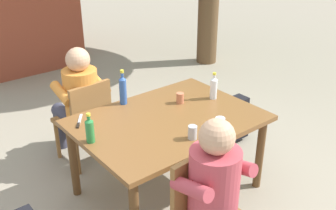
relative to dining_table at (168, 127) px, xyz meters
name	(u,v)px	position (x,y,z in m)	size (l,w,h in m)	color
ground_plane	(168,189)	(0.00, 0.00, -0.64)	(24.00, 24.00, 0.00)	gray
dining_table	(168,127)	(0.00, 0.00, 0.00)	(1.49, 1.08, 0.73)	brown
chair_far_left	(86,118)	(-0.33, 0.84, -0.15)	(0.47, 0.47, 0.87)	olive
person_in_white_shirt	(222,200)	(-0.33, -0.95, 0.01)	(0.47, 0.61, 1.18)	#B7424C
person_in_plaid_shirt	(78,99)	(-0.33, 0.95, 0.01)	(0.47, 0.61, 1.18)	orange
bottle_blue	(123,89)	(-0.13, 0.46, 0.22)	(0.06, 0.06, 0.32)	#2D56A3
bottle_green	(90,130)	(-0.68, 0.06, 0.18)	(0.06, 0.06, 0.23)	#287A38
bottle_clear	(214,87)	(0.57, 0.05, 0.19)	(0.06, 0.06, 0.25)	white
cup_steel	(193,132)	(-0.06, -0.37, 0.13)	(0.07, 0.07, 0.10)	#B2B7BC
cup_terracotta	(180,98)	(0.27, 0.16, 0.13)	(0.07, 0.07, 0.09)	#BC6B47
cup_glass	(220,124)	(0.18, -0.41, 0.14)	(0.08, 0.08, 0.11)	silver
table_knife	(79,122)	(-0.61, 0.39, 0.09)	(0.15, 0.21, 0.01)	silver
backpack_by_near_side	(234,120)	(1.13, 0.26, -0.42)	(0.31, 0.22, 0.47)	black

